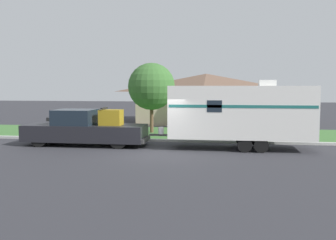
% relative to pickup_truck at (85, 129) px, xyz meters
% --- Properties ---
extents(ground_plane, '(120.00, 120.00, 0.00)m').
position_rel_pickup_truck_xyz_m(ground_plane, '(4.19, -1.87, -0.86)').
color(ground_plane, '#2D2D33').
extents(curb_strip, '(80.00, 0.30, 0.14)m').
position_rel_pickup_truck_xyz_m(curb_strip, '(4.19, 1.88, -0.79)').
color(curb_strip, '#ADADA8').
rests_on(curb_strip, ground_plane).
extents(lawn_strip, '(80.00, 7.00, 0.03)m').
position_rel_pickup_truck_xyz_m(lawn_strip, '(4.19, 5.53, -0.84)').
color(lawn_strip, '#3D6B33').
rests_on(lawn_strip, ground_plane).
extents(house_across_street, '(11.66, 8.46, 4.22)m').
position_rel_pickup_truck_xyz_m(house_across_street, '(5.77, 14.03, 1.33)').
color(house_across_street, tan).
rests_on(house_across_street, ground_plane).
extents(pickup_truck, '(6.52, 2.02, 2.02)m').
position_rel_pickup_truck_xyz_m(pickup_truck, '(0.00, 0.00, 0.00)').
color(pickup_truck, black).
rests_on(pickup_truck, ground_plane).
extents(travel_trailer, '(8.09, 2.25, 3.42)m').
position_rel_pickup_truck_xyz_m(travel_trailer, '(8.08, -0.00, 0.99)').
color(travel_trailer, black).
rests_on(travel_trailer, ground_plane).
extents(mailbox, '(0.48, 0.20, 1.23)m').
position_rel_pickup_truck_xyz_m(mailbox, '(-3.10, 2.50, 0.09)').
color(mailbox, brown).
rests_on(mailbox, ground_plane).
extents(tree_in_yard, '(3.13, 3.13, 4.67)m').
position_rel_pickup_truck_xyz_m(tree_in_yard, '(2.51, 5.74, 2.24)').
color(tree_in_yard, brown).
rests_on(tree_in_yard, ground_plane).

